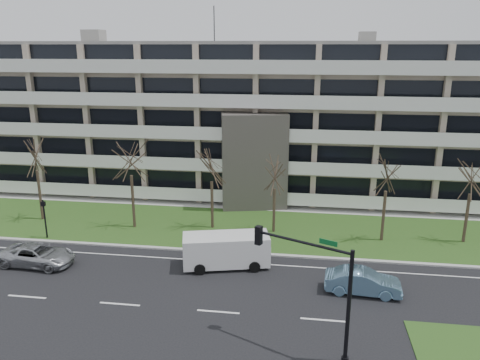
% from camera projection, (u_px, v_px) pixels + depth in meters
% --- Properties ---
extents(ground, '(160.00, 160.00, 0.00)m').
position_uv_depth(ground, '(218.00, 312.00, 27.18)').
color(ground, black).
rests_on(ground, ground).
extents(grass_verge, '(90.00, 10.00, 0.06)m').
position_uv_depth(grass_verge, '(247.00, 228.00, 39.54)').
color(grass_verge, '#26531B').
rests_on(grass_verge, ground).
extents(curb, '(90.00, 0.35, 0.12)m').
position_uv_depth(curb, '(238.00, 253.00, 34.77)').
color(curb, '#B2B2AD').
rests_on(curb, ground).
extents(sidewalk, '(90.00, 2.00, 0.08)m').
position_uv_depth(sidewalk, '(254.00, 207.00, 44.77)').
color(sidewalk, '#B2B2AD').
rests_on(sidewalk, ground).
extents(lane_edge_line, '(90.00, 0.12, 0.01)m').
position_uv_depth(lane_edge_line, '(235.00, 262.00, 33.36)').
color(lane_edge_line, white).
rests_on(lane_edge_line, ground).
extents(apartment_building, '(60.50, 15.10, 18.75)m').
position_uv_depth(apartment_building, '(262.00, 117.00, 49.15)').
color(apartment_building, '#B8A78F').
rests_on(apartment_building, ground).
extents(silver_pickup, '(5.34, 2.65, 1.46)m').
position_uv_depth(silver_pickup, '(37.00, 255.00, 32.84)').
color(silver_pickup, '#ADAFB4').
rests_on(silver_pickup, ground).
extents(blue_sedan, '(4.78, 1.95, 1.54)m').
position_uv_depth(blue_sedan, '(363.00, 282.00, 29.05)').
color(blue_sedan, '#6F9CC0').
rests_on(blue_sedan, ground).
extents(white_van, '(6.30, 3.56, 2.31)m').
position_uv_depth(white_van, '(227.00, 248.00, 32.46)').
color(white_van, white).
rests_on(white_van, ground).
extents(traffic_signal, '(4.90, 2.47, 6.18)m').
position_uv_depth(traffic_signal, '(315.00, 279.00, 22.67)').
color(traffic_signal, black).
rests_on(traffic_signal, ground).
extents(pedestrian_signal, '(0.31, 0.25, 3.24)m').
position_uv_depth(pedestrian_signal, '(44.00, 214.00, 36.98)').
color(pedestrian_signal, black).
rests_on(pedestrian_signal, ground).
extents(tree_1, '(4.03, 4.03, 8.07)m').
position_uv_depth(tree_1, '(34.00, 151.00, 39.84)').
color(tree_1, '#382B21').
rests_on(tree_1, ground).
extents(tree_2, '(4.10, 4.10, 8.20)m').
position_uv_depth(tree_2, '(130.00, 154.00, 38.05)').
color(tree_2, '#382B21').
rests_on(tree_2, ground).
extents(tree_3, '(3.66, 3.66, 7.31)m').
position_uv_depth(tree_3, '(211.00, 163.00, 38.11)').
color(tree_3, '#382B21').
rests_on(tree_3, ground).
extents(tree_4, '(3.34, 3.34, 6.69)m').
position_uv_depth(tree_4, '(275.00, 172.00, 37.38)').
color(tree_4, '#382B21').
rests_on(tree_4, ground).
extents(tree_5, '(3.68, 3.68, 7.36)m').
position_uv_depth(tree_5, '(388.00, 171.00, 35.53)').
color(tree_5, '#382B21').
rests_on(tree_5, ground).
extents(tree_6, '(3.56, 3.56, 7.13)m').
position_uv_depth(tree_6, '(473.00, 174.00, 35.26)').
color(tree_6, '#382B21').
rests_on(tree_6, ground).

